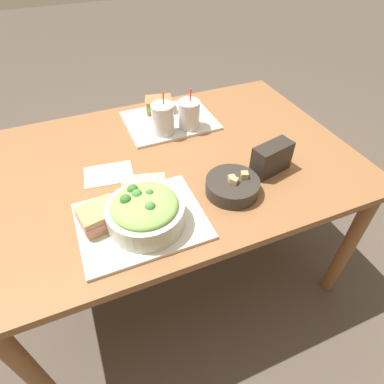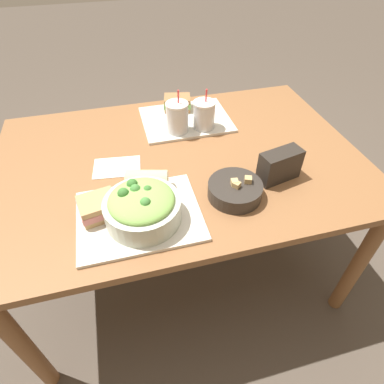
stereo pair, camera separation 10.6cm
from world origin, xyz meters
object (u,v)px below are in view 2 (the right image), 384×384
at_px(drink_cup_dark, 177,118).
at_px(drink_cup_red, 204,116).
at_px(chip_bag, 280,166).
at_px(salad_bowl, 142,206).
at_px(sandwich_near, 98,207).
at_px(soup_bowl, 235,190).
at_px(baguette_near, 148,181).
at_px(sandwich_far, 177,103).
at_px(napkin_folded, 117,168).

xyz_separation_m(drink_cup_dark, drink_cup_red, (0.12, -0.00, -0.00)).
relative_size(drink_cup_red, chip_bag, 1.09).
xyz_separation_m(salad_bowl, sandwich_near, (-0.13, 0.05, -0.02)).
relative_size(drink_cup_dark, chip_bag, 1.15).
relative_size(soup_bowl, drink_cup_dark, 0.99).
height_order(baguette_near, drink_cup_red, drink_cup_red).
distance_m(salad_bowl, chip_bag, 0.52).
bearing_deg(drink_cup_dark, sandwich_far, 77.43).
relative_size(sandwich_far, chip_bag, 0.87).
distance_m(sandwich_near, napkin_folded, 0.26).
height_order(salad_bowl, sandwich_far, salad_bowl).
xyz_separation_m(salad_bowl, baguette_near, (0.04, 0.13, -0.02)).
bearing_deg(napkin_folded, baguette_near, -58.55).
relative_size(sandwich_near, napkin_folded, 0.71).
bearing_deg(napkin_folded, drink_cup_red, 24.49).
distance_m(baguette_near, drink_cup_dark, 0.39).
xyz_separation_m(drink_cup_dark, chip_bag, (0.29, -0.39, -0.02)).
xyz_separation_m(baguette_near, sandwich_far, (0.23, 0.53, -0.01)).
height_order(sandwich_far, chip_bag, chip_bag).
bearing_deg(napkin_folded, drink_cup_dark, 32.93).
bearing_deg(chip_bag, sandwich_near, 170.23).
xyz_separation_m(baguette_near, drink_cup_red, (0.30, 0.35, 0.02)).
height_order(salad_bowl, chip_bag, salad_bowl).
xyz_separation_m(soup_bowl, chip_bag, (0.19, 0.05, 0.03)).
distance_m(drink_cup_red, napkin_folded, 0.45).
bearing_deg(drink_cup_dark, drink_cup_red, -0.00).
relative_size(drink_cup_dark, napkin_folded, 0.98).
bearing_deg(baguette_near, soup_bowl, -93.94).
relative_size(soup_bowl, chip_bag, 1.14).
xyz_separation_m(baguette_near, drink_cup_dark, (0.18, 0.35, 0.02)).
relative_size(salad_bowl, soup_bowl, 1.29).
distance_m(salad_bowl, napkin_folded, 0.31).
distance_m(sandwich_near, drink_cup_red, 0.64).
bearing_deg(salad_bowl, baguette_near, 74.29).
height_order(salad_bowl, sandwich_near, salad_bowl).
height_order(drink_cup_dark, drink_cup_red, drink_cup_dark).
distance_m(sandwich_far, drink_cup_red, 0.21).
relative_size(soup_bowl, drink_cup_red, 1.05).
xyz_separation_m(soup_bowl, napkin_folded, (-0.39, 0.26, -0.03)).
bearing_deg(baguette_near, drink_cup_dark, -13.00).
bearing_deg(soup_bowl, sandwich_near, 177.72).
bearing_deg(chip_bag, salad_bowl, 176.98).
distance_m(salad_bowl, sandwich_far, 0.72).
distance_m(salad_bowl, baguette_near, 0.14).
bearing_deg(sandwich_near, salad_bowl, -33.26).
bearing_deg(salad_bowl, soup_bowl, 6.34).
xyz_separation_m(soup_bowl, drink_cup_dark, (-0.10, 0.44, 0.04)).
height_order(soup_bowl, baguette_near, baguette_near).
relative_size(sandwich_near, chip_bag, 0.83).
height_order(sandwich_near, napkin_folded, sandwich_near).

